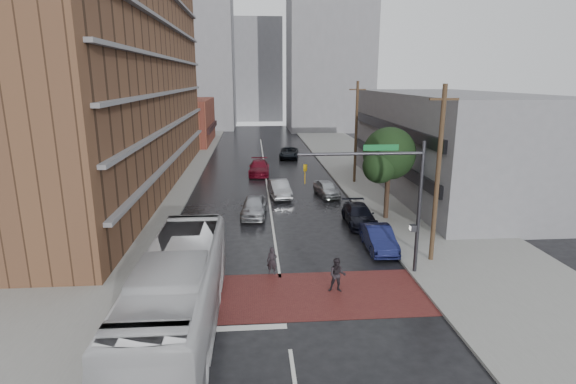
{
  "coord_description": "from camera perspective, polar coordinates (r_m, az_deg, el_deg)",
  "views": [
    {
      "loc": [
        -1.29,
        -19.38,
        10.3
      ],
      "look_at": [
        0.79,
        7.17,
        3.5
      ],
      "focal_mm": 28.0,
      "sensor_mm": 36.0,
      "label": 1
    }
  ],
  "objects": [
    {
      "name": "ground",
      "position": [
        21.98,
        -0.61,
        -13.61
      ],
      "size": [
        160.0,
        160.0,
        0.0
      ],
      "primitive_type": "plane",
      "color": "black",
      "rests_on": "ground"
    },
    {
      "name": "crosswalk",
      "position": [
        22.42,
        -0.7,
        -13.0
      ],
      "size": [
        14.0,
        5.0,
        0.02
      ],
      "primitive_type": "cube",
      "color": "maroon",
      "rests_on": "ground"
    },
    {
      "name": "sidewalk_west",
      "position": [
        46.67,
        -17.0,
        1.03
      ],
      "size": [
        9.0,
        90.0,
        0.15
      ],
      "primitive_type": "cube",
      "color": "gray",
      "rests_on": "ground"
    },
    {
      "name": "sidewalk_east",
      "position": [
        47.3,
        11.33,
        1.55
      ],
      "size": [
        9.0,
        90.0,
        0.15
      ],
      "primitive_type": "cube",
      "color": "gray",
      "rests_on": "ground"
    },
    {
      "name": "apartment_block",
      "position": [
        45.36,
        -21.86,
        18.03
      ],
      "size": [
        10.0,
        44.0,
        28.0
      ],
      "primitive_type": "cube",
      "color": "brown",
      "rests_on": "ground"
    },
    {
      "name": "storefront_west",
      "position": [
        74.47,
        -12.88,
        8.73
      ],
      "size": [
        8.0,
        16.0,
        7.0
      ],
      "primitive_type": "cube",
      "color": "brown",
      "rests_on": "ground"
    },
    {
      "name": "building_east",
      "position": [
        43.6,
        19.76,
        5.84
      ],
      "size": [
        11.0,
        26.0,
        9.0
      ],
      "primitive_type": "cube",
      "color": "gray",
      "rests_on": "ground"
    },
    {
      "name": "distant_tower_west",
      "position": [
        98.37,
        -12.46,
        17.32
      ],
      "size": [
        18.0,
        16.0,
        32.0
      ],
      "primitive_type": "cube",
      "color": "gray",
      "rests_on": "ground"
    },
    {
      "name": "distant_tower_east",
      "position": [
        92.97,
        5.3,
        19.01
      ],
      "size": [
        16.0,
        14.0,
        36.0
      ],
      "primitive_type": "cube",
      "color": "gray",
      "rests_on": "ground"
    },
    {
      "name": "distant_tower_center",
      "position": [
        114.4,
        -3.97,
        15.14
      ],
      "size": [
        12.0,
        10.0,
        24.0
      ],
      "primitive_type": "cube",
      "color": "gray",
      "rests_on": "ground"
    },
    {
      "name": "street_tree",
      "position": [
        33.38,
        12.72,
        4.37
      ],
      "size": [
        4.2,
        4.1,
        6.9
      ],
      "color": "#332319",
      "rests_on": "ground"
    },
    {
      "name": "signal_mast",
      "position": [
        23.68,
        13.2,
        0.34
      ],
      "size": [
        6.5,
        0.3,
        7.2
      ],
      "color": "#2D2D33",
      "rests_on": "ground"
    },
    {
      "name": "utility_pole_near",
      "position": [
        25.98,
        18.49,
        2.12
      ],
      "size": [
        1.6,
        0.26,
        10.0
      ],
      "color": "#473321",
      "rests_on": "ground"
    },
    {
      "name": "utility_pole_far",
      "position": [
        44.84,
        8.63,
        7.55
      ],
      "size": [
        1.6,
        0.26,
        10.0
      ],
      "color": "#473321",
      "rests_on": "ground"
    },
    {
      "name": "transit_bus",
      "position": [
        19.17,
        -13.82,
        -12.51
      ],
      "size": [
        3.06,
        12.79,
        3.56
      ],
      "primitive_type": "imported",
      "rotation": [
        0.0,
        0.0,
        -0.01
      ],
      "color": "silver",
      "rests_on": "ground"
    },
    {
      "name": "pedestrian_a",
      "position": [
        24.34,
        -2.04,
        -8.75
      ],
      "size": [
        0.62,
        0.47,
        1.52
      ],
      "primitive_type": "imported",
      "rotation": [
        0.0,
        0.0,
        -0.21
      ],
      "color": "black",
      "rests_on": "ground"
    },
    {
      "name": "pedestrian_b",
      "position": [
        22.55,
        6.28,
        -10.46
      ],
      "size": [
        0.96,
        0.81,
        1.75
      ],
      "primitive_type": "imported",
      "rotation": [
        0.0,
        0.0,
        -0.19
      ],
      "color": "black",
      "rests_on": "ground"
    },
    {
      "name": "car_travel_a",
      "position": [
        34.29,
        -4.35,
        -1.84
      ],
      "size": [
        2.2,
        4.71,
        1.56
      ],
      "primitive_type": "imported",
      "rotation": [
        0.0,
        0.0,
        -0.08
      ],
      "color": "#A5A7AC",
      "rests_on": "ground"
    },
    {
      "name": "car_travel_b",
      "position": [
        39.76,
        -1.1,
        0.41
      ],
      "size": [
        2.09,
        4.68,
        1.49
      ],
      "primitive_type": "imported",
      "rotation": [
        0.0,
        0.0,
        0.11
      ],
      "color": "#9FA1A6",
      "rests_on": "ground"
    },
    {
      "name": "car_travel_c",
      "position": [
        49.11,
        -3.71,
        3.1
      ],
      "size": [
        2.37,
        5.41,
        1.55
      ],
      "primitive_type": "imported",
      "rotation": [
        0.0,
        0.0,
        -0.04
      ],
      "color": "maroon",
      "rests_on": "ground"
    },
    {
      "name": "suv_travel",
      "position": [
        59.34,
        0.12,
        5.02
      ],
      "size": [
        2.99,
        5.37,
        1.42
      ],
      "primitive_type": "imported",
      "rotation": [
        0.0,
        0.0,
        -0.13
      ],
      "color": "black",
      "rests_on": "ground"
    },
    {
      "name": "car_parked_near",
      "position": [
        28.23,
        11.46,
        -5.79
      ],
      "size": [
        1.66,
        4.47,
        1.46
      ],
      "primitive_type": "imported",
      "rotation": [
        0.0,
        0.0,
        -0.03
      ],
      "color": "#131742",
      "rests_on": "ground"
    },
    {
      "name": "car_parked_mid",
      "position": [
        32.78,
        9.01,
        -2.89
      ],
      "size": [
        2.03,
        4.84,
        1.4
      ],
      "primitive_type": "imported",
      "rotation": [
        0.0,
        0.0,
        -0.01
      ],
      "color": "black",
      "rests_on": "ground"
    },
    {
      "name": "car_parked_far",
      "position": [
        40.28,
        4.93,
        0.46
      ],
      "size": [
        2.24,
        4.26,
        1.38
      ],
      "primitive_type": "imported",
      "rotation": [
        0.0,
        0.0,
        0.16
      ],
      "color": "#ACB0B3",
      "rests_on": "ground"
    }
  ]
}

